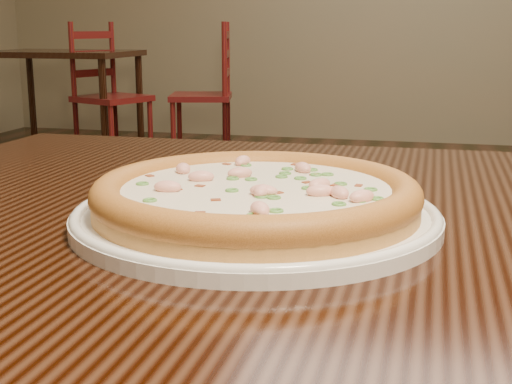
% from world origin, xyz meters
% --- Properties ---
extents(hero_table, '(1.20, 0.80, 0.75)m').
position_xyz_m(hero_table, '(0.18, -0.74, 0.65)').
color(hero_table, black).
rests_on(hero_table, ground).
extents(plate, '(0.32, 0.32, 0.02)m').
position_xyz_m(plate, '(0.06, -0.79, 0.76)').
color(plate, white).
rests_on(plate, hero_table).
extents(pizza, '(0.29, 0.29, 0.03)m').
position_xyz_m(pizza, '(0.06, -0.79, 0.78)').
color(pizza, '#C7883B').
rests_on(pizza, plate).
extents(bg_table_left, '(1.00, 0.70, 0.75)m').
position_xyz_m(bg_table_left, '(-2.38, 3.27, 0.65)').
color(bg_table_left, black).
rests_on(bg_table_left, ground).
extents(chair_a, '(0.55, 0.55, 0.95)m').
position_xyz_m(chair_a, '(-2.02, 3.20, 0.44)').
color(chair_a, '#531119').
rests_on(chair_a, ground).
extents(chair_b, '(0.51, 0.51, 0.95)m').
position_xyz_m(chair_b, '(-1.36, 3.47, 0.44)').
color(chair_b, '#531119').
rests_on(chair_b, ground).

